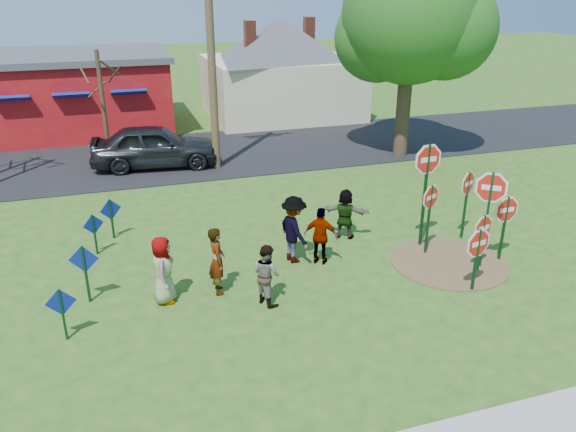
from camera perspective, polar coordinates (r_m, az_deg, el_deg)
The scene contains 26 objects.
ground at distance 15.21m, azimuth -0.54°, elevation -5.48°, with size 120.00×120.00×0.00m, color #2A5518.
road at distance 25.64m, azimuth -8.23°, elevation 6.31°, with size 120.00×7.50×0.04m, color black.
dirt_patch at distance 16.19m, azimuth 16.00°, elevation -4.51°, with size 3.20×3.20×0.03m, color brown.
red_building at distance 31.27m, azimuth -20.79°, elevation 11.73°, with size 9.40×7.69×3.90m.
cream_house at distance 32.49m, azimuth -0.72°, elevation 15.25°, with size 9.40×9.40×6.50m.
stop_sign_a at distance 14.46m, azimuth 18.73°, elevation -3.04°, with size 1.00×0.22×1.82m.
stop_sign_b at distance 16.16m, azimuth 13.95°, elevation 4.61°, with size 1.17×0.16×3.23m.
stop_sign_c at distance 15.44m, azimuth 19.81°, elevation 1.71°, with size 0.93×0.65×2.85m.
stop_sign_d at distance 17.24m, azimuth 17.77°, elevation 2.68°, with size 0.87×0.48×2.24m.
stop_sign_e at distance 15.50m, azimuth 19.17°, elevation -1.51°, with size 0.90×0.27×1.74m.
stop_sign_f at distance 16.25m, azimuth 21.27°, elevation 0.22°, with size 1.01×0.07×2.02m.
stop_sign_g at distance 15.95m, azimuth 14.23°, elevation 1.21°, with size 0.86×0.40×2.19m.
blue_diamond_a at distance 13.00m, azimuth -21.99°, elevation -8.72°, with size 0.64×0.06×1.25m.
blue_diamond_b at distance 14.19m, azimuth -19.93°, elevation -4.91°, with size 0.69×0.13×1.50m.
blue_diamond_c at distance 16.64m, azimuth -19.10°, elevation -1.33°, with size 0.56×0.26×1.22m.
blue_diamond_d at distance 17.51m, azimuth -17.53°, elevation 0.18°, with size 0.62×0.29×1.27m.
person_a at distance 13.74m, azimuth -12.58°, elevation -5.37°, with size 0.83×0.54×1.69m, color #3E4C7F.
person_b at distance 13.89m, azimuth -7.21°, elevation -4.52°, with size 0.64×0.42×1.74m, color #246550.
person_c at distance 13.41m, azimuth -2.18°, elevation -5.93°, with size 0.74×0.58×1.52m, color #984039.
person_d at distance 15.27m, azimuth 0.61°, elevation -1.38°, with size 1.22×0.70×1.90m, color #38373C.
person_e at distance 15.23m, azimuth 3.37°, elevation -2.05°, with size 0.95×0.40×1.63m, color #482954.
person_f at distance 16.85m, azimuth 5.83°, elevation 0.23°, with size 1.43×0.45×1.54m, color #1A4B2E.
suv at distance 23.91m, azimuth -13.36°, elevation 6.94°, with size 2.07×5.13×1.75m, color #323138.
utility_pole at distance 22.56m, azimuth -7.90°, elevation 17.70°, with size 2.45×0.31×10.02m.
leafy_tree at distance 24.67m, azimuth 12.61°, elevation 18.68°, with size 6.17×5.63×8.77m.
bare_tree_east at distance 25.22m, azimuth -18.44°, elevation 12.06°, with size 1.80×1.80×4.62m.
Camera 1 is at (-3.95, -12.79, 7.21)m, focal length 35.00 mm.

